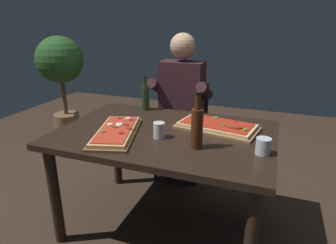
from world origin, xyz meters
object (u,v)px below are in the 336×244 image
at_px(dining_table, 165,145).
at_px(wine_bottle_dark, 197,126).
at_px(pizza_rectangular_front, 217,126).
at_px(pizza_rectangular_left, 116,132).
at_px(potted_plant_corner, 61,74).
at_px(tumbler_far_side, 160,131).
at_px(diner_chair, 184,124).
at_px(tumbler_near_camera, 263,146).
at_px(oil_bottle_amber, 145,97).
at_px(seated_diner, 180,101).

bearing_deg(dining_table, wine_bottle_dark, -33.78).
relative_size(pizza_rectangular_front, pizza_rectangular_left, 0.96).
xyz_separation_m(dining_table, pizza_rectangular_front, (0.31, 0.17, 0.12)).
bearing_deg(potted_plant_corner, tumbler_far_side, -33.38).
bearing_deg(diner_chair, wine_bottle_dark, -69.08).
distance_m(pizza_rectangular_left, diner_chair, 1.06).
xyz_separation_m(dining_table, tumbler_near_camera, (0.62, -0.13, 0.14)).
xyz_separation_m(pizza_rectangular_front, oil_bottle_amber, (-0.63, 0.23, 0.09)).
xyz_separation_m(dining_table, potted_plant_corner, (-1.59, 0.94, 0.21)).
xyz_separation_m(pizza_rectangular_front, potted_plant_corner, (-1.90, 0.78, 0.09)).
bearing_deg(diner_chair, tumbler_near_camera, -52.50).
relative_size(oil_bottle_amber, potted_plant_corner, 0.21).
distance_m(pizza_rectangular_front, potted_plant_corner, 2.06).
bearing_deg(potted_plant_corner, oil_bottle_amber, -23.10).
xyz_separation_m(dining_table, tumbler_far_side, (0.00, -0.11, 0.14)).
bearing_deg(pizza_rectangular_left, seated_diner, 81.04).
distance_m(dining_table, pizza_rectangular_left, 0.34).
distance_m(wine_bottle_dark, seated_diner, 1.00).
bearing_deg(potted_plant_corner, wine_bottle_dark, -31.08).
bearing_deg(dining_table, seated_diner, 100.45).
distance_m(tumbler_far_side, potted_plant_corner, 1.92).
relative_size(tumbler_far_side, diner_chair, 0.11).
distance_m(pizza_rectangular_left, tumbler_far_side, 0.29).
relative_size(pizza_rectangular_front, diner_chair, 0.66).
bearing_deg(potted_plant_corner, pizza_rectangular_front, -22.19).
distance_m(oil_bottle_amber, potted_plant_corner, 1.38).
bearing_deg(pizza_rectangular_left, wine_bottle_dark, -1.38).
relative_size(wine_bottle_dark, tumbler_far_side, 3.31).
xyz_separation_m(pizza_rectangular_front, tumbler_near_camera, (0.31, -0.30, 0.03)).
bearing_deg(seated_diner, oil_bottle_amber, -119.48).
height_order(dining_table, tumbler_near_camera, tumbler_near_camera).
height_order(dining_table, tumbler_far_side, tumbler_far_side).
relative_size(wine_bottle_dark, diner_chair, 0.38).
bearing_deg(tumbler_near_camera, oil_bottle_amber, 150.61).
relative_size(pizza_rectangular_left, seated_diner, 0.45).
xyz_separation_m(pizza_rectangular_front, pizza_rectangular_left, (-0.59, -0.33, 0.00)).
xyz_separation_m(tumbler_far_side, potted_plant_corner, (-1.60, 1.05, 0.07)).
relative_size(dining_table, oil_bottle_amber, 5.15).
height_order(wine_bottle_dark, potted_plant_corner, potted_plant_corner).
bearing_deg(wine_bottle_dark, pizza_rectangular_front, 81.35).
bearing_deg(tumbler_near_camera, potted_plant_corner, 154.13).
height_order(pizza_rectangular_left, wine_bottle_dark, wine_bottle_dark).
height_order(dining_table, wine_bottle_dark, wine_bottle_dark).
relative_size(oil_bottle_amber, diner_chair, 0.31).
height_order(pizza_rectangular_front, seated_diner, seated_diner).
distance_m(pizza_rectangular_front, tumbler_near_camera, 0.43).
height_order(pizza_rectangular_left, tumbler_near_camera, tumbler_near_camera).
height_order(pizza_rectangular_front, pizza_rectangular_left, same).
bearing_deg(wine_bottle_dark, pizza_rectangular_left, 178.62).
bearing_deg(tumbler_near_camera, dining_table, 168.16).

